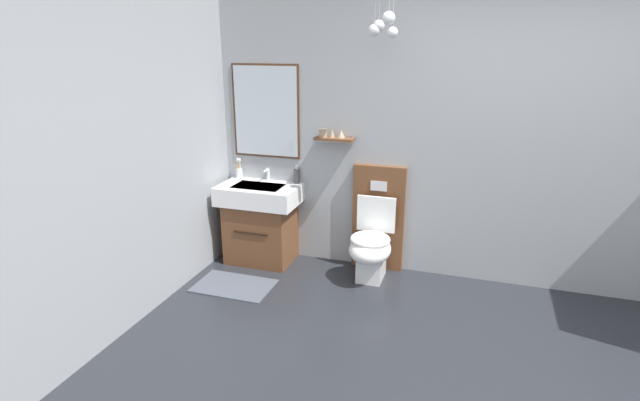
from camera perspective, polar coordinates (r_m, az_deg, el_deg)
The scene contains 8 objects.
wall_back at distance 4.43m, azimuth 20.49°, elevation 7.09°, with size 5.43×0.56×2.64m.
wall_left at distance 3.63m, azimuth -24.75°, elevation 4.33°, with size 0.12×3.68×2.64m, color #999EA3.
bath_mat at distance 4.49m, azimuth -9.91°, elevation -9.69°, with size 0.68×0.44×0.01m, color #474C56.
vanity_sink_left at distance 4.82m, azimuth -6.86°, elevation -2.30°, with size 0.76×0.51×0.77m.
tap_on_left_sink at distance 4.85m, azimuth -6.13°, elevation 3.17°, with size 0.03×0.13×0.11m.
toilet at distance 4.51m, azimuth 6.26°, elevation -4.20°, with size 0.48×0.63×1.00m.
toothbrush_cup at distance 4.97m, azimuth -9.34°, elevation 3.23°, with size 0.07×0.07×0.21m.
soap_dispenser at distance 4.74m, azimuth -2.73°, elevation 2.89°, with size 0.06×0.06×0.17m.
Camera 1 is at (-0.22, -2.58, 2.07)m, focal length 27.67 mm.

